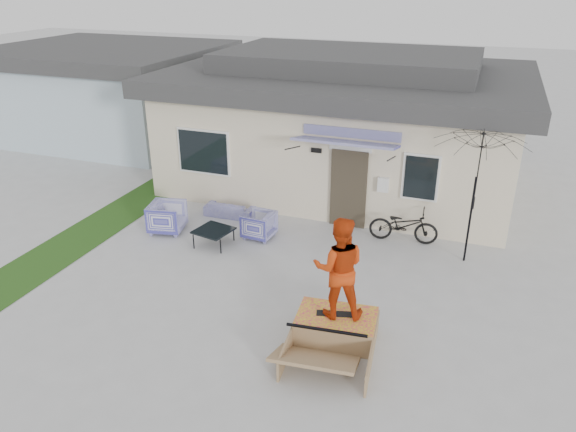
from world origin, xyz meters
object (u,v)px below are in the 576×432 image
(armchair_right, at_px, (259,224))
(patio_umbrella, at_px, (474,192))
(loveseat, at_px, (230,207))
(skateboard, at_px, (337,313))
(skater, at_px, (339,267))
(armchair_left, at_px, (167,216))
(coffee_table, at_px, (214,237))
(bicycle, at_px, (404,222))
(skate_ramp, at_px, (336,327))

(armchair_right, height_order, patio_umbrella, patio_umbrella)
(loveseat, bearing_deg, skateboard, 133.03)
(loveseat, distance_m, skater, 6.18)
(loveseat, xyz_separation_m, armchair_left, (-1.09, -1.45, 0.17))
(skater, bearing_deg, coffee_table, -49.16)
(coffee_table, xyz_separation_m, skateboard, (3.87, -2.58, 0.30))
(armchair_right, distance_m, skateboard, 4.48)
(armchair_left, relative_size, skater, 0.45)
(armchair_right, relative_size, patio_umbrella, 0.29)
(armchair_left, bearing_deg, bicycle, -87.44)
(bicycle, height_order, skater, skater)
(armchair_right, distance_m, bicycle, 3.64)
(armchair_left, relative_size, skate_ramp, 0.45)
(loveseat, bearing_deg, skate_ramp, 132.74)
(armchair_left, bearing_deg, loveseat, -49.02)
(loveseat, bearing_deg, armchair_left, 51.25)
(skateboard, bearing_deg, skate_ramp, -98.71)
(bicycle, xyz_separation_m, skate_ramp, (-0.50, -4.42, -0.30))
(loveseat, xyz_separation_m, skater, (4.26, -4.30, 1.22))
(loveseat, relative_size, skater, 0.72)
(coffee_table, xyz_separation_m, skate_ramp, (3.88, -2.63, 0.04))
(patio_umbrella, relative_size, skater, 1.36)
(armchair_right, distance_m, skater, 4.62)
(patio_umbrella, distance_m, skateboard, 4.55)
(armchair_left, bearing_deg, armchair_right, -90.26)
(bicycle, bearing_deg, coffee_table, 107.28)
(bicycle, bearing_deg, loveseat, 85.90)
(patio_umbrella, height_order, skater, skater)
(loveseat, bearing_deg, patio_umbrella, 174.36)
(loveseat, relative_size, skateboard, 1.84)
(loveseat, xyz_separation_m, skateboard, (4.26, -4.30, 0.24))
(armchair_right, relative_size, coffee_table, 0.92)
(coffee_table, xyz_separation_m, patio_umbrella, (5.92, 1.29, 1.55))
(coffee_table, distance_m, patio_umbrella, 6.25)
(patio_umbrella, bearing_deg, coffee_table, -167.71)
(patio_umbrella, distance_m, skater, 4.38)
(coffee_table, bearing_deg, patio_umbrella, 12.29)
(armchair_left, height_order, coffee_table, armchair_left)
(bicycle, distance_m, skate_ramp, 4.46)
(armchair_left, distance_m, skateboard, 6.07)
(bicycle, relative_size, skater, 0.88)
(skater, bearing_deg, armchair_right, -63.78)
(coffee_table, distance_m, bicycle, 4.75)
(bicycle, xyz_separation_m, skater, (-0.51, -4.38, 0.95))
(loveseat, bearing_deg, coffee_table, 101.06)
(loveseat, bearing_deg, bicycle, 179.19)
(bicycle, bearing_deg, skater, 168.38)
(coffee_table, bearing_deg, skateboard, -33.66)
(armchair_right, bearing_deg, skater, 45.53)
(coffee_table, relative_size, skater, 0.43)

